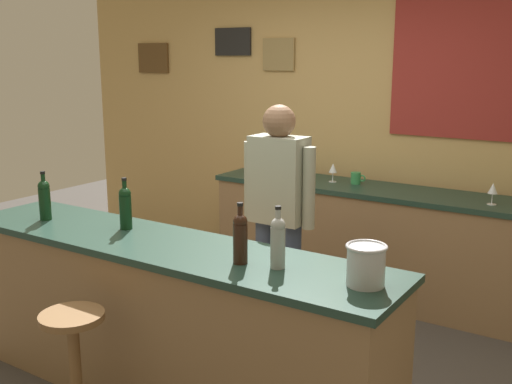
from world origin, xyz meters
name	(u,v)px	position (x,y,z in m)	size (l,w,h in m)	color
ground_plane	(209,365)	(0.00, 0.00, 0.00)	(10.00, 10.00, 0.00)	#423D38
back_wall	(352,116)	(0.01, 2.03, 1.41)	(6.00, 0.09, 2.80)	tan
bar_counter	(164,320)	(0.00, -0.40, 0.46)	(2.74, 0.60, 0.92)	olive
side_counter	(373,242)	(0.40, 1.65, 0.45)	(2.73, 0.56, 0.90)	olive
bartender	(278,210)	(0.21, 0.50, 0.94)	(0.52, 0.21, 1.62)	#384766
bar_stool	(74,355)	(-0.10, -0.95, 0.46)	(0.32, 0.32, 0.68)	brown
wine_bottle_a	(45,198)	(-0.92, -0.44, 1.06)	(0.07, 0.07, 0.31)	black
wine_bottle_b	(125,206)	(-0.35, -0.31, 1.06)	(0.07, 0.07, 0.31)	black
wine_bottle_c	(240,237)	(0.56, -0.45, 1.06)	(0.07, 0.07, 0.31)	black
wine_bottle_d	(278,241)	(0.74, -0.40, 1.06)	(0.07, 0.07, 0.31)	#999E99
ice_bucket	(366,264)	(1.19, -0.39, 1.02)	(0.19, 0.19, 0.19)	#B7BABF
wine_glass_a	(311,166)	(-0.20, 1.70, 1.01)	(0.07, 0.07, 0.16)	silver
wine_glass_b	(333,169)	(0.02, 1.67, 1.01)	(0.07, 0.07, 0.16)	silver
wine_glass_c	(493,189)	(1.29, 1.57, 1.01)	(0.07, 0.07, 0.16)	silver
coffee_mug	(356,178)	(0.21, 1.71, 0.95)	(0.12, 0.08, 0.09)	#338C4C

